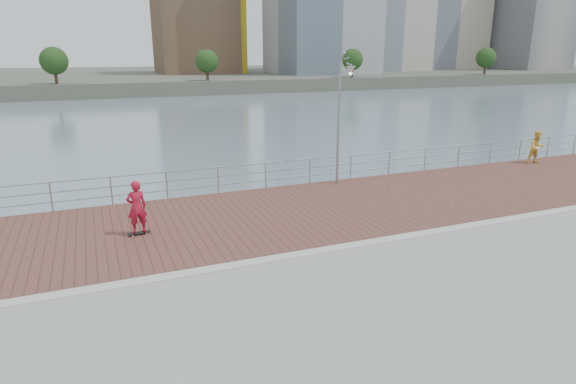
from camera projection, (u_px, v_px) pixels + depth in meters
name	position (u px, v px, depth m)	size (l,w,h in m)	color
water	(313.00, 315.00, 14.44)	(400.00, 400.00, 0.00)	slate
brick_lane	(271.00, 215.00, 17.07)	(40.00, 6.80, 0.02)	brown
curb	(314.00, 252.00, 13.87)	(40.00, 0.40, 0.06)	#B7B5AD
far_shore	(109.00, 77.00, 122.83)	(320.00, 95.00, 2.50)	#4C5142
guardrail	(242.00, 175.00, 19.90)	(39.06, 0.06, 1.13)	#8C9EA8
street_lamp	(344.00, 97.00, 19.77)	(0.39, 1.13, 5.32)	gray
skateboard	(139.00, 233.00, 15.21)	(0.71, 0.28, 0.08)	black
skateboarder	(137.00, 207.00, 14.96)	(0.61, 0.40, 1.68)	#A8162C
bystander	(537.00, 147.00, 24.74)	(0.82, 0.64, 1.68)	yellow
shoreline_trees	(123.00, 59.00, 81.27)	(144.54, 5.17, 6.89)	#473323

